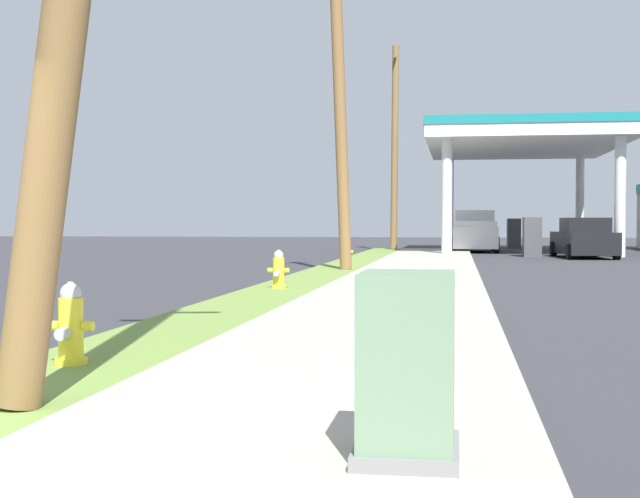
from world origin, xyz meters
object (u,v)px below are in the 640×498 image
fire_hydrant_third (347,252)px  truck_white_at_forecourt (475,232)px  utility_cabinet (407,373)px  fire_hydrant_second (279,272)px  utility_pole_midground (340,104)px  fire_hydrant_nearest (71,329)px  car_black_by_near_pump (584,240)px  utility_pole_background (395,145)px

fire_hydrant_third → truck_white_at_forecourt: 15.53m
utility_cabinet → truck_white_at_forecourt: (1.07, 38.33, 0.33)m
fire_hydrant_second → utility_pole_midground: 8.08m
utility_pole_midground → truck_white_at_forecourt: bearing=78.4°
fire_hydrant_nearest → truck_white_at_forecourt: truck_white_at_forecourt is taller
utility_pole_midground → truck_white_at_forecourt: (3.93, 19.17, -3.66)m
fire_hydrant_second → utility_cabinet: size_ratio=0.74×
fire_hydrant_second → fire_hydrant_third: (-0.04, 11.19, 0.00)m
fire_hydrant_second → fire_hydrant_third: same height
fire_hydrant_nearest → fire_hydrant_third: (-0.04, 20.66, 0.00)m
utility_pole_midground → car_black_by_near_pump: 15.27m
car_black_by_near_pump → truck_white_at_forecourt: bearing=121.2°
fire_hydrant_second → utility_pole_midground: utility_pole_midground is taller
car_black_by_near_pump → fire_hydrant_nearest: bearing=-106.1°
fire_hydrant_nearest → utility_pole_background: (0.45, 35.46, 4.63)m
utility_pole_background → utility_cabinet: size_ratio=9.66×
fire_hydrant_second → car_black_by_near_pump: (8.32, 19.35, 0.28)m
fire_hydrant_nearest → utility_pole_background: size_ratio=0.08×
fire_hydrant_third → utility_pole_midground: size_ratio=0.09×
fire_hydrant_nearest → fire_hydrant_second: 9.47m
utility_pole_background → truck_white_at_forecourt: (3.77, 0.13, -4.16)m
truck_white_at_forecourt → car_black_by_near_pump: bearing=-58.8°
fire_hydrant_nearest → fire_hydrant_second: size_ratio=1.00×
fire_hydrant_third → fire_hydrant_nearest: bearing=-89.9°
fire_hydrant_nearest → fire_hydrant_third: size_ratio=1.00×
utility_pole_midground → truck_white_at_forecourt: size_ratio=1.62×
fire_hydrant_nearest → utility_cabinet: (3.16, -2.74, 0.14)m
car_black_by_near_pump → fire_hydrant_second: bearing=-113.3°
fire_hydrant_third → utility_cabinet: bearing=-82.2°
fire_hydrant_nearest → utility_cabinet: bearing=-41.0°
car_black_by_near_pump → truck_white_at_forecourt: truck_white_at_forecourt is taller
fire_hydrant_nearest → fire_hydrant_third: 20.66m
utility_cabinet → fire_hydrant_second: bearing=104.5°
fire_hydrant_second → fire_hydrant_third: size_ratio=1.00×
fire_hydrant_second → car_black_by_near_pump: bearing=66.7°
fire_hydrant_second → car_black_by_near_pump: car_black_by_near_pump is taller
utility_pole_midground → car_black_by_near_pump: (8.03, 12.41, -3.85)m
fire_hydrant_nearest → car_black_by_near_pump: (8.32, 28.82, 0.28)m
utility_pole_midground → fire_hydrant_nearest: bearing=-91.0°
utility_pole_midground → utility_cabinet: bearing=-81.5°
fire_hydrant_nearest → fire_hydrant_second: (0.00, 9.47, 0.00)m
fire_hydrant_nearest → truck_white_at_forecourt: bearing=83.2°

